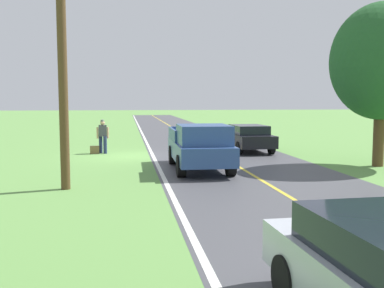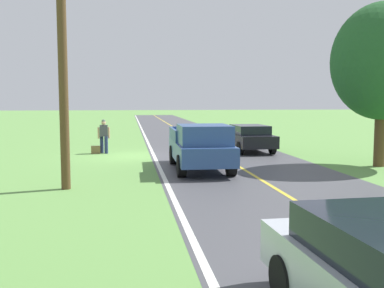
{
  "view_description": "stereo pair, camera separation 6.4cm",
  "coord_description": "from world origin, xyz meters",
  "views": [
    {
      "loc": [
        0.23,
        22.12,
        2.74
      ],
      "look_at": [
        -1.64,
        9.3,
        1.47
      ],
      "focal_mm": 42.28,
      "sensor_mm": 36.0,
      "label": 1
    },
    {
      "loc": [
        0.16,
        22.13,
        2.74
      ],
      "look_at": [
        -1.64,
        9.3,
        1.47
      ],
      "focal_mm": 42.28,
      "sensor_mm": 36.0,
      "label": 2
    }
  ],
  "objects": [
    {
      "name": "road_surface",
      "position": [
        -4.32,
        0.0,
        0.0
      ],
      "size": [
        6.9,
        120.0,
        0.0
      ],
      "primitive_type": "cube",
      "color": "#47474C",
      "rests_on": "ground"
    },
    {
      "name": "pickup_truck_passing",
      "position": [
        -2.6,
        4.92,
        0.97
      ],
      "size": [
        2.15,
        5.42,
        1.82
      ],
      "color": "#2D4C84",
      "rests_on": "ground"
    },
    {
      "name": "ground_plane",
      "position": [
        0.0,
        0.0,
        0.0
      ],
      "size": [
        200.0,
        200.0,
        0.0
      ],
      "primitive_type": "plane",
      "color": "#609347"
    },
    {
      "name": "sedan_near_oncoming",
      "position": [
        -6.18,
        -1.19,
        0.75
      ],
      "size": [
        2.01,
        4.44,
        1.41
      ],
      "color": "black",
      "rests_on": "ground"
    },
    {
      "name": "lane_centre_line",
      "position": [
        -4.32,
        0.0,
        0.01
      ],
      "size": [
        0.14,
        117.6,
        0.0
      ],
      "primitive_type": "cube",
      "color": "gold",
      "rests_on": "ground"
    },
    {
      "name": "suitcase_carried",
      "position": [
        1.85,
        -1.26,
        0.2
      ],
      "size": [
        0.47,
        0.23,
        0.4
      ],
      "primitive_type": "cube",
      "rotation": [
        0.0,
        0.0,
        1.63
      ],
      "color": "brown",
      "rests_on": "ground"
    },
    {
      "name": "utility_pole_roadside",
      "position": [
        2.1,
        7.99,
        3.68
      ],
      "size": [
        0.28,
        0.28,
        7.36
      ],
      "primitive_type": "cylinder",
      "color": "brown",
      "rests_on": "ground"
    },
    {
      "name": "tree_far_side_near",
      "position": [
        -10.07,
        4.86,
        4.28
      ],
      "size": [
        4.13,
        4.13,
        6.67
      ],
      "color": "brown",
      "rests_on": "ground"
    },
    {
      "name": "lane_edge_line",
      "position": [
        -1.05,
        0.0,
        0.01
      ],
      "size": [
        0.16,
        117.6,
        0.0
      ],
      "primitive_type": "cube",
      "color": "silver",
      "rests_on": "ground"
    },
    {
      "name": "hitchhiker_walking",
      "position": [
        1.43,
        -1.36,
        0.98
      ],
      "size": [
        0.62,
        0.51,
        1.75
      ],
      "color": "navy",
      "rests_on": "ground"
    }
  ]
}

